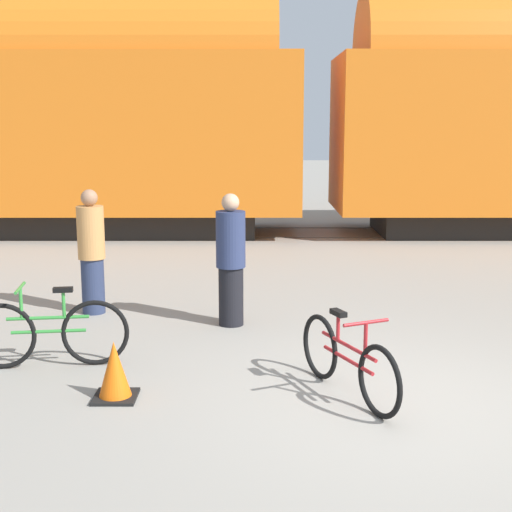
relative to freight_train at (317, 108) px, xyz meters
name	(u,v)px	position (x,y,z in m)	size (l,w,h in m)	color
ground_plane	(407,405)	(0.00, -10.10, -2.82)	(80.00, 80.00, 0.00)	gray
freight_train	(317,108)	(0.00, 0.00, 0.00)	(52.12, 3.00, 5.37)	black
rail_near	(318,237)	(0.00, -0.72, -2.81)	(64.12, 0.07, 0.01)	#4C4238
rail_far	(313,228)	(0.00, 0.72, -2.81)	(64.12, 0.07, 0.01)	#4C4238
bicycle_green	(48,333)	(-3.55, -9.06, -2.45)	(1.65, 0.46, 0.88)	black
bicycle_maroon	(347,361)	(-0.53, -9.87, -2.47)	(0.74, 1.58, 0.81)	black
person_in_navy	(230,261)	(-1.70, -7.49, -1.99)	(0.37, 0.37, 1.67)	black
person_in_tan	(91,252)	(-3.57, -6.92, -1.99)	(0.36, 0.36, 1.66)	#283351
traffic_cone	(114,372)	(-2.70, -9.93, -2.56)	(0.40, 0.40, 0.55)	black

